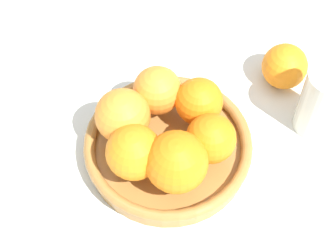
{
  "coord_description": "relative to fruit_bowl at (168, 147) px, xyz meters",
  "views": [
    {
      "loc": [
        0.24,
        -0.31,
        0.68
      ],
      "look_at": [
        0.0,
        0.0,
        0.07
      ],
      "focal_mm": 60.0,
      "sensor_mm": 36.0,
      "label": 1
    }
  ],
  "objects": [
    {
      "name": "ground_plane",
      "position": [
        0.0,
        0.0,
        -0.02
      ],
      "size": [
        4.0,
        4.0,
        0.0
      ],
      "primitive_type": "plane",
      "color": "silver"
    },
    {
      "name": "stray_orange",
      "position": [
        0.06,
        0.21,
        0.02
      ],
      "size": [
        0.07,
        0.07,
        0.07
      ],
      "primitive_type": "sphere",
      "color": "orange",
      "rests_on": "ground_plane"
    },
    {
      "name": "drinking_glass",
      "position": [
        0.14,
        0.17,
        0.04
      ],
      "size": [
        0.06,
        0.06,
        0.11
      ],
      "primitive_type": "cylinder",
      "color": "silver",
      "rests_on": "ground_plane"
    },
    {
      "name": "orange_pile",
      "position": [
        -0.0,
        -0.01,
        0.05
      ],
      "size": [
        0.18,
        0.18,
        0.08
      ],
      "color": "orange",
      "rests_on": "fruit_bowl"
    },
    {
      "name": "fruit_bowl",
      "position": [
        0.0,
        0.0,
        0.0
      ],
      "size": [
        0.23,
        0.23,
        0.04
      ],
      "color": "#A57238",
      "rests_on": "ground_plane"
    }
  ]
}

